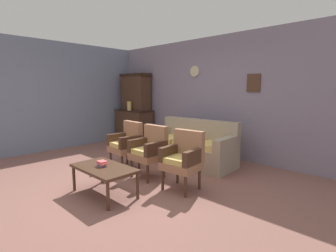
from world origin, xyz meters
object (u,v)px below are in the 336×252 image
at_px(side_cabinet, 134,126).
at_px(armchair_row_middle, 150,149).
at_px(coffee_table, 104,170).
at_px(vase_on_cabinet, 129,106).
at_px(armchair_near_cabinet, 127,143).
at_px(floral_couch, 192,148).
at_px(book_stack_on_table, 102,163).
at_px(armchair_near_couch_end, 183,157).

relative_size(side_cabinet, armchair_row_middle, 1.28).
relative_size(side_cabinet, coffee_table, 1.16).
distance_m(vase_on_cabinet, armchair_near_cabinet, 2.44).
height_order(armchair_row_middle, coffee_table, armchair_row_middle).
xyz_separation_m(vase_on_cabinet, armchair_row_middle, (2.56, -1.54, -0.56)).
relative_size(floral_couch, armchair_near_cabinet, 2.04).
bearing_deg(side_cabinet, armchair_near_cabinet, -41.86).
height_order(floral_couch, book_stack_on_table, floral_couch).
bearing_deg(armchair_near_couch_end, book_stack_on_table, -126.62).
relative_size(armchair_row_middle, book_stack_on_table, 6.13).
relative_size(armchair_row_middle, coffee_table, 0.90).
distance_m(side_cabinet, book_stack_on_table, 3.78).
bearing_deg(coffee_table, vase_on_cabinet, 136.58).
bearing_deg(armchair_near_cabinet, side_cabinet, 138.14).
height_order(coffee_table, book_stack_on_table, book_stack_on_table).
xyz_separation_m(floral_couch, armchair_near_cabinet, (-0.75, -1.08, 0.17)).
distance_m(side_cabinet, vase_on_cabinet, 0.62).
relative_size(vase_on_cabinet, book_stack_on_table, 1.71).
bearing_deg(book_stack_on_table, side_cabinet, 134.44).
bearing_deg(armchair_near_couch_end, floral_couch, 123.15).
bearing_deg(armchair_row_middle, armchair_near_cabinet, 176.35).
height_order(floral_couch, armchair_near_cabinet, same).
bearing_deg(armchair_row_middle, coffee_table, -84.07).
height_order(armchair_near_couch_end, coffee_table, armchair_near_couch_end).
relative_size(side_cabinet, armchair_near_couch_end, 1.28).
xyz_separation_m(side_cabinet, book_stack_on_table, (2.64, -2.70, -0.00)).
bearing_deg(armchair_near_couch_end, armchair_row_middle, 179.14).
distance_m(vase_on_cabinet, armchair_row_middle, 3.04).
distance_m(side_cabinet, armchair_near_cabinet, 2.51).
bearing_deg(coffee_table, book_stack_on_table, -175.52).
distance_m(vase_on_cabinet, armchair_near_couch_end, 3.72).
bearing_deg(coffee_table, armchair_row_middle, 95.93).
xyz_separation_m(armchair_near_cabinet, coffee_table, (0.82, -1.02, -0.12)).
bearing_deg(book_stack_on_table, vase_on_cabinet, 136.08).
relative_size(side_cabinet, armchair_near_cabinet, 1.28).
bearing_deg(book_stack_on_table, coffee_table, 4.48).
bearing_deg(armchair_near_couch_end, vase_on_cabinet, 155.02).
relative_size(side_cabinet, vase_on_cabinet, 4.59).
relative_size(vase_on_cabinet, armchair_near_couch_end, 0.28).
height_order(side_cabinet, book_stack_on_table, side_cabinet).
bearing_deg(book_stack_on_table, floral_couch, 90.67).
xyz_separation_m(side_cabinet, armchair_row_middle, (2.58, -1.72, 0.03)).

